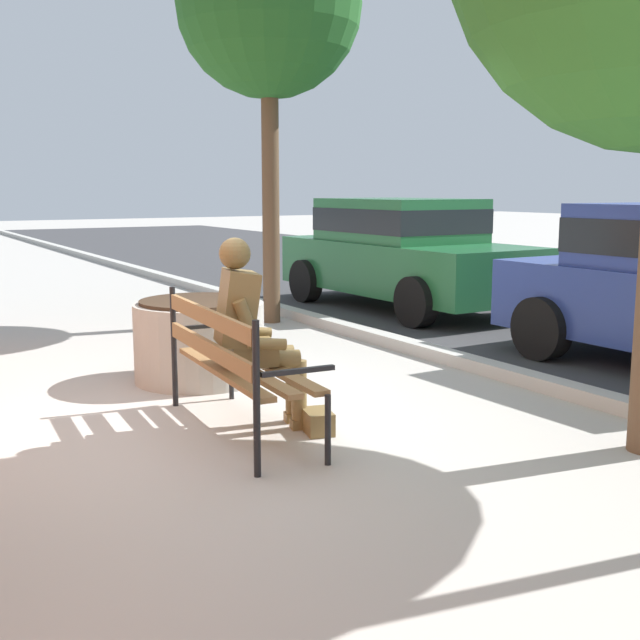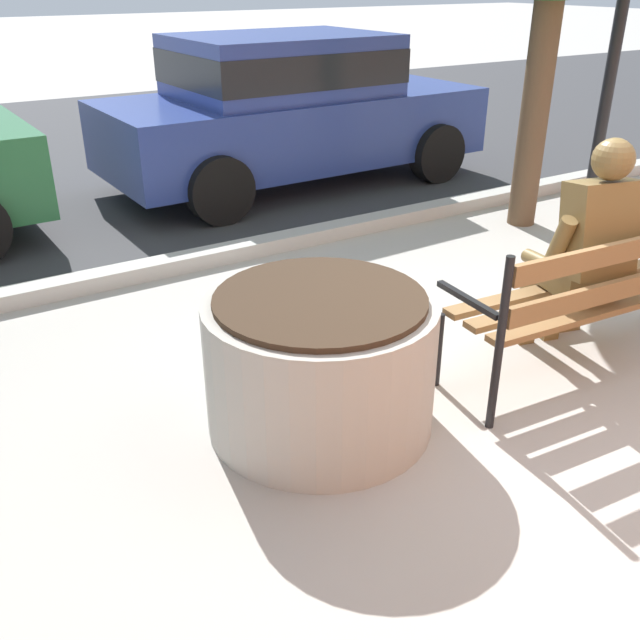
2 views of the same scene
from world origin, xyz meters
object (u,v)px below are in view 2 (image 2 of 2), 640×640
Objects in this scene: concrete_planter at (320,362)px; parked_car_blue at (289,106)px; park_bench at (604,289)px; bronze_statue_seated at (579,256)px.

concrete_planter is 4.72m from parked_car_blue.
park_bench is 0.44× the size of parked_car_blue.
parked_car_blue is (0.58, 4.35, 0.17)m from bronze_statue_seated.
park_bench is at bearing -97.33° from parked_car_blue.
bronze_statue_seated reaches higher than park_bench.
bronze_statue_seated is 4.39m from parked_car_blue.
park_bench is 4.60m from parked_car_blue.
bronze_statue_seated is at bearing -97.61° from parked_car_blue.
bronze_statue_seated is at bearing -7.13° from concrete_planter.
park_bench reaches higher than concrete_planter.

